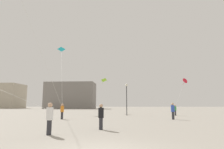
# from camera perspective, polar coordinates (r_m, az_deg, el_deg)

# --- Properties ---
(person_in_black) EXTENTS (0.37, 0.37, 1.68)m
(person_in_black) POSITION_cam_1_polar(r_m,az_deg,el_deg) (13.16, -3.26, -11.94)
(person_in_black) COLOR #2D2D33
(person_in_black) RESTS_ON ground_plane
(person_in_orange) EXTENTS (0.38, 0.38, 1.76)m
(person_in_orange) POSITION_cam_1_polar(r_m,az_deg,el_deg) (23.13, -14.45, -10.24)
(person_in_orange) COLOR #2D2D33
(person_in_orange) RESTS_ON ground_plane
(person_in_white) EXTENTS (0.38, 0.38, 1.74)m
(person_in_white) POSITION_cam_1_polar(r_m,az_deg,el_deg) (11.41, -17.87, -11.83)
(person_in_white) COLOR #2D2D33
(person_in_white) RESTS_ON ground_plane
(person_in_blue) EXTENTS (0.40, 0.40, 1.84)m
(person_in_blue) POSITION_cam_1_polar(r_m,az_deg,el_deg) (23.05, 17.45, -10.01)
(person_in_blue) COLOR #2D2D33
(person_in_blue) RESTS_ON ground_plane
(person_in_green) EXTENTS (0.36, 0.36, 1.63)m
(person_in_green) POSITION_cam_1_polar(r_m,az_deg,el_deg) (31.40, 18.09, -9.77)
(person_in_green) COLOR #2D2D33
(person_in_green) RESTS_ON ground_plane
(kite_crimson_diamond) EXTENTS (2.71, 1.95, 4.62)m
(kite_crimson_diamond) POSITION_cam_1_polar(r_m,az_deg,el_deg) (33.64, 20.70, -1.74)
(kite_crimson_diamond) COLOR red
(kite_lime_delta) EXTENTS (12.13, 9.62, 5.60)m
(kite_lime_delta) POSITION_cam_1_polar(r_m,az_deg,el_deg) (39.18, -1.89, -1.85)
(kite_lime_delta) COLOR #8CD12D
(kite_cyan_delta) EXTENTS (5.91, 16.74, 12.03)m
(kite_cyan_delta) POSITION_cam_1_polar(r_m,az_deg,el_deg) (41.12, -14.65, 6.81)
(kite_cyan_delta) COLOR #1EB2C6
(building_centre_hall) EXTENTS (20.48, 10.79, 10.86)m
(building_centre_hall) POSITION_cam_1_polar(r_m,az_deg,el_deg) (84.24, -12.02, -6.09)
(building_centre_hall) COLOR gray
(building_centre_hall) RESTS_ON ground_plane
(lamppost_east) EXTENTS (0.36, 0.36, 4.85)m
(lamppost_east) POSITION_cam_1_polar(r_m,az_deg,el_deg) (30.28, 4.31, -5.73)
(lamppost_east) COLOR #2D2D30
(lamppost_east) RESTS_ON ground_plane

